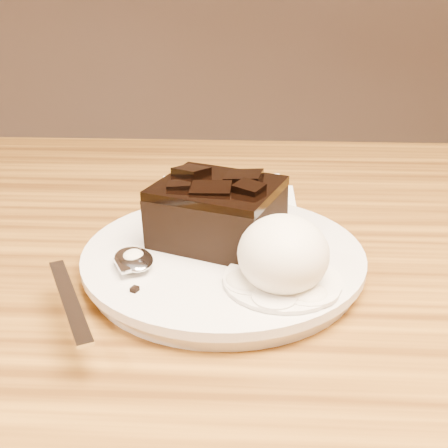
{
  "coord_description": "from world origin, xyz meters",
  "views": [
    {
      "loc": [
        -0.09,
        -0.43,
        0.99
      ],
      "look_at": [
        -0.11,
        0.0,
        0.79
      ],
      "focal_mm": 44.48,
      "sensor_mm": 36.0,
      "label": 1
    }
  ],
  "objects_px": {
    "plate": "(223,260)",
    "ice_cream_scoop": "(283,254)",
    "spoon": "(134,261)",
    "brownie": "(218,215)",
    "napkin": "(226,196)"
  },
  "relations": [
    {
      "from": "plate",
      "to": "ice_cream_scoop",
      "type": "xyz_separation_m",
      "value": [
        0.05,
        -0.05,
        0.04
      ]
    },
    {
      "from": "spoon",
      "to": "ice_cream_scoop",
      "type": "bearing_deg",
      "value": -36.44
    },
    {
      "from": "brownie",
      "to": "ice_cream_scoop",
      "type": "bearing_deg",
      "value": -53.79
    },
    {
      "from": "brownie",
      "to": "napkin",
      "type": "distance_m",
      "value": 0.15
    },
    {
      "from": "ice_cream_scoop",
      "to": "napkin",
      "type": "relative_size",
      "value": 0.5
    },
    {
      "from": "ice_cream_scoop",
      "to": "spoon",
      "type": "bearing_deg",
      "value": 170.47
    },
    {
      "from": "spoon",
      "to": "napkin",
      "type": "bearing_deg",
      "value": 44.97
    },
    {
      "from": "brownie",
      "to": "spoon",
      "type": "xyz_separation_m",
      "value": [
        -0.07,
        -0.05,
        -0.02
      ]
    },
    {
      "from": "spoon",
      "to": "brownie",
      "type": "bearing_deg",
      "value": 12.52
    },
    {
      "from": "ice_cream_scoop",
      "to": "plate",
      "type": "bearing_deg",
      "value": 132.18
    },
    {
      "from": "spoon",
      "to": "napkin",
      "type": "relative_size",
      "value": 1.19
    },
    {
      "from": "ice_cream_scoop",
      "to": "spoon",
      "type": "height_order",
      "value": "ice_cream_scoop"
    },
    {
      "from": "ice_cream_scoop",
      "to": "spoon",
      "type": "distance_m",
      "value": 0.12
    },
    {
      "from": "brownie",
      "to": "napkin",
      "type": "height_order",
      "value": "brownie"
    },
    {
      "from": "ice_cream_scoop",
      "to": "spoon",
      "type": "xyz_separation_m",
      "value": [
        -0.12,
        0.02,
        -0.02
      ]
    }
  ]
}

